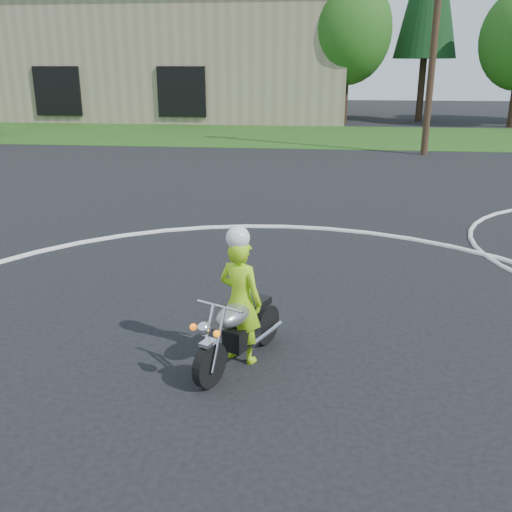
# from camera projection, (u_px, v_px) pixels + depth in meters

# --- Properties ---
(grass_strip) EXTENTS (120.00, 10.00, 0.02)m
(grass_strip) POSITION_uv_depth(u_px,v_px,m) (309.00, 136.00, 30.16)
(grass_strip) COLOR #1E4714
(grass_strip) RESTS_ON ground
(course_markings) EXTENTS (19.05, 19.05, 0.12)m
(course_markings) POSITION_uv_depth(u_px,v_px,m) (409.00, 315.00, 8.60)
(course_markings) COLOR silver
(course_markings) RESTS_ON ground
(primary_motorcycle) EXTENTS (0.98, 1.70, 0.96)m
(primary_motorcycle) POSITION_uv_depth(u_px,v_px,m) (238.00, 330.00, 7.06)
(primary_motorcycle) COLOR black
(primary_motorcycle) RESTS_ON ground
(rider_primary_grp) EXTENTS (0.70, 0.60, 1.78)m
(rider_primary_grp) POSITION_uv_depth(u_px,v_px,m) (240.00, 297.00, 7.06)
(rider_primary_grp) COLOR #A5E718
(rider_primary_grp) RESTS_ON ground
(warehouse) EXTENTS (41.00, 17.00, 8.30)m
(warehouse) POSITION_uv_depth(u_px,v_px,m) (77.00, 57.00, 43.05)
(warehouse) COLOR tan
(warehouse) RESTS_ON ground
(utility_poles) EXTENTS (41.60, 1.12, 10.00)m
(utility_poles) POSITION_uv_depth(u_px,v_px,m) (436.00, 21.00, 22.31)
(utility_poles) COLOR #473321
(utility_poles) RESTS_ON ground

